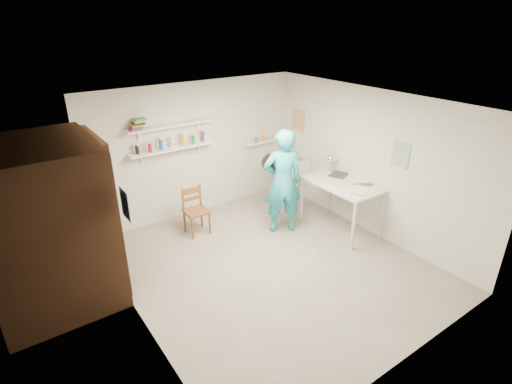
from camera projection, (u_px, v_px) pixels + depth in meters
floor at (271, 265)px, 5.97m from camera, size 4.00×4.50×0.02m
ceiling at (274, 104)px, 4.97m from camera, size 4.00×4.50×0.02m
wall_back at (196, 150)px, 7.15m from camera, size 4.00×0.02×2.40m
wall_front at (417, 272)px, 3.79m from camera, size 4.00×0.02×2.40m
wall_left at (129, 235)px, 4.42m from camera, size 0.02×4.50×2.40m
wall_right at (370, 163)px, 6.53m from camera, size 0.02×4.50×2.40m
doorway_recess at (105, 215)px, 5.29m from camera, size 0.02×0.90×2.00m
corridor_box at (46, 226)px, 4.90m from camera, size 1.40×1.50×2.10m
door_lintel at (94, 138)px, 4.87m from camera, size 0.06×1.05×0.10m
door_jamb_near at (119, 229)px, 4.93m from camera, size 0.06×0.10×2.00m
door_jamb_far at (96, 201)px, 5.67m from camera, size 0.06×0.10×2.00m
shelf_lower at (173, 148)px, 6.73m from camera, size 1.50×0.22×0.03m
shelf_upper at (171, 125)px, 6.57m from camera, size 1.50×0.22×0.03m
ledge_shelf at (260, 142)px, 7.83m from camera, size 0.70×0.14×0.03m
poster_left at (125, 204)px, 4.32m from camera, size 0.01×0.28×0.36m
poster_right_a at (298, 120)px, 7.71m from camera, size 0.01×0.34×0.42m
poster_right_b at (401, 155)px, 5.98m from camera, size 0.01×0.30×0.38m
belfast_sink at (290, 165)px, 7.86m from camera, size 0.48×0.60×0.30m
man at (283, 182)px, 6.57m from camera, size 0.77×0.67×1.79m
wall_clock at (271, 163)px, 6.55m from camera, size 0.31×0.17×0.32m
wooden_chair at (196, 211)px, 6.68m from camera, size 0.39×0.37×0.81m
work_table at (341, 206)px, 6.81m from camera, size 0.78×1.30×0.87m
desk_lamp at (331, 159)px, 7.04m from camera, size 0.16×0.16×0.16m
spray_cans at (172, 143)px, 6.69m from camera, size 1.26×0.06×0.17m
book_stack at (138, 124)px, 6.24m from camera, size 0.28×0.14×0.17m
ledge_pots at (260, 139)px, 7.81m from camera, size 0.48×0.07×0.09m
papers at (343, 182)px, 6.63m from camera, size 0.30×0.22×0.02m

